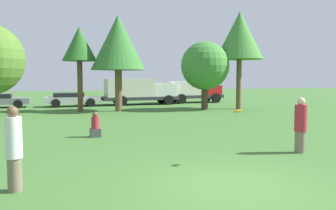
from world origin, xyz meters
TOP-DOWN VIEW (x-y plane):
  - ground_plane at (0.00, 0.00)m, footprint 120.00×120.00m
  - person_thrower at (-4.40, 1.17)m, footprint 0.34×0.34m
  - person_catcher at (3.78, 2.14)m, footprint 0.38×0.38m
  - frisbee at (1.13, 1.56)m, footprint 0.24×0.23m
  - bystander_sitting at (-1.90, 7.29)m, footprint 0.41×0.34m
  - tree_2 at (-1.38, 18.55)m, footprint 2.41×2.41m
  - tree_3 at (1.19, 17.64)m, footprint 3.85×3.85m
  - tree_4 at (7.47, 16.55)m, footprint 3.59×3.59m
  - tree_5 at (10.21, 16.27)m, footprint 3.59×3.59m
  - parked_car_silver at (-1.66, 23.09)m, footprint 4.46×2.08m
  - delivery_truck_white at (4.16, 23.11)m, footprint 6.77×2.48m
  - delivery_truck_red at (9.59, 23.72)m, footprint 5.73×2.35m

SIDE VIEW (x-z plane):
  - ground_plane at x=0.00m, z-range 0.00..0.00m
  - bystander_sitting at x=-1.90m, z-range -0.09..0.92m
  - parked_car_silver at x=-1.66m, z-range 0.06..1.22m
  - person_catcher at x=3.78m, z-range 0.00..1.75m
  - person_thrower at x=-4.40m, z-range 0.01..1.79m
  - delivery_truck_red at x=9.59m, z-range 0.12..2.17m
  - delivery_truck_white at x=4.16m, z-range 0.12..2.43m
  - frisbee at x=1.13m, z-range 1.40..1.51m
  - tree_4 at x=7.47m, z-range 0.71..5.79m
  - tree_2 at x=-1.38m, z-range 1.69..7.67m
  - tree_3 at x=1.19m, z-range 1.43..8.22m
  - tree_5 at x=10.21m, z-range 1.85..9.23m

